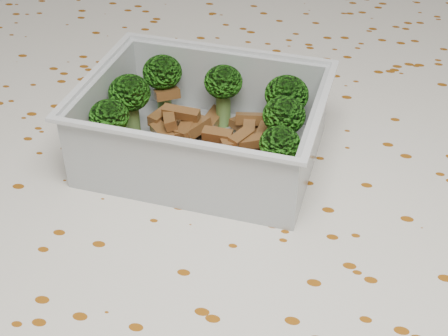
# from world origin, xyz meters

# --- Properties ---
(dining_table) EXTENTS (1.40, 0.90, 0.75)m
(dining_table) POSITION_xyz_m (0.00, 0.00, 0.67)
(dining_table) COLOR brown
(dining_table) RESTS_ON ground
(tablecloth) EXTENTS (1.46, 0.96, 0.19)m
(tablecloth) POSITION_xyz_m (0.00, 0.00, 0.72)
(tablecloth) COLOR silver
(tablecloth) RESTS_ON dining_table
(lunch_container) EXTENTS (0.20, 0.16, 0.07)m
(lunch_container) POSITION_xyz_m (-0.03, 0.04, 0.78)
(lunch_container) COLOR silver
(lunch_container) RESTS_ON tablecloth
(broccoli_florets) EXTENTS (0.17, 0.12, 0.06)m
(broccoli_florets) POSITION_xyz_m (-0.03, 0.05, 0.80)
(broccoli_florets) COLOR #608C3F
(broccoli_florets) RESTS_ON lunch_container
(meat_pile) EXTENTS (0.11, 0.08, 0.03)m
(meat_pile) POSITION_xyz_m (-0.03, 0.05, 0.78)
(meat_pile) COLOR brown
(meat_pile) RESTS_ON lunch_container
(sausage) EXTENTS (0.17, 0.04, 0.03)m
(sausage) POSITION_xyz_m (-0.03, -0.00, 0.78)
(sausage) COLOR #D2581F
(sausage) RESTS_ON lunch_container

